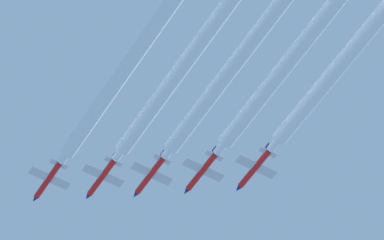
% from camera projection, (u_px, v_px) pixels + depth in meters
% --- Properties ---
extents(jet_lead, '(8.45, 12.30, 2.96)m').
position_uv_depth(jet_lead, '(48.00, 181.00, 247.23)').
color(jet_lead, red).
extents(jet_second_echelon, '(8.45, 12.30, 2.96)m').
position_uv_depth(jet_second_echelon, '(101.00, 178.00, 245.67)').
color(jet_second_echelon, red).
extents(jet_third_echelon, '(8.45, 12.30, 2.96)m').
position_uv_depth(jet_third_echelon, '(150.00, 176.00, 243.48)').
color(jet_third_echelon, red).
extents(jet_fourth_echelon, '(8.45, 12.30, 2.96)m').
position_uv_depth(jet_fourth_echelon, '(201.00, 172.00, 241.30)').
color(jet_fourth_echelon, red).
extents(jet_fifth_echelon, '(8.45, 12.30, 2.96)m').
position_uv_depth(jet_fifth_echelon, '(254.00, 169.00, 240.02)').
color(jet_fifth_echelon, red).
extents(smoke_trail_lead, '(2.87, 69.07, 2.87)m').
position_uv_depth(smoke_trail_lead, '(149.00, 35.00, 226.23)').
color(smoke_trail_lead, white).
extents(smoke_trail_second_echelon, '(2.87, 74.24, 2.87)m').
position_uv_depth(smoke_trail_second_echelon, '(216.00, 20.00, 223.32)').
color(smoke_trail_second_echelon, white).
extents(smoke_trail_third_echelon, '(2.87, 69.23, 2.87)m').
position_uv_depth(smoke_trail_third_echelon, '(263.00, 27.00, 222.44)').
color(smoke_trail_third_echelon, white).
extents(smoke_trail_fourth_echelon, '(2.87, 79.08, 2.87)m').
position_uv_depth(smoke_trail_fourth_echelon, '(337.00, 1.00, 217.69)').
color(smoke_trail_fourth_echelon, white).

